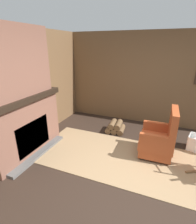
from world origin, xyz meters
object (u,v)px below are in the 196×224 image
object	(u,v)px
decorative_plate_on_mantel	(17,90)
firewood_stack	(115,127)
armchair	(159,140)
storage_case	(29,89)

from	to	relation	value
decorative_plate_on_mantel	firewood_stack	bearing A→B (deg)	45.90
firewood_stack	decorative_plate_on_mantel	distance (m)	2.56
armchair	decorative_plate_on_mantel	distance (m)	3.02
armchair	decorative_plate_on_mantel	size ratio (longest dim) A/B	4.58
armchair	storage_case	bearing A→B (deg)	11.64
firewood_stack	storage_case	distance (m)	2.36
storage_case	decorative_plate_on_mantel	bearing A→B (deg)	-94.06
armchair	storage_case	size ratio (longest dim) A/B	4.75
firewood_stack	storage_case	world-z (taller)	storage_case
storage_case	firewood_stack	bearing A→B (deg)	40.74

